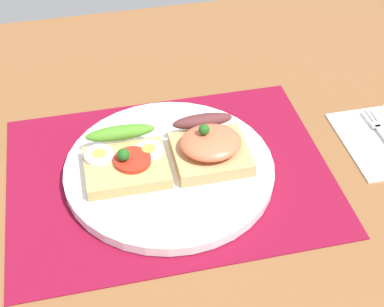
% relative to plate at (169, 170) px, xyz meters
% --- Properties ---
extents(ground_plane, '(1.20, 0.90, 0.03)m').
position_rel_plate_xyz_m(ground_plane, '(0.00, 0.00, -0.03)').
color(ground_plane, brown).
extents(placemat, '(0.41, 0.31, 0.00)m').
position_rel_plate_xyz_m(placemat, '(0.00, 0.00, -0.01)').
color(placemat, maroon).
rests_on(placemat, ground_plane).
extents(plate, '(0.27, 0.27, 0.01)m').
position_rel_plate_xyz_m(plate, '(0.00, 0.00, 0.00)').
color(plate, white).
rests_on(plate, placemat).
extents(sandwich_egg_tomato, '(0.10, 0.10, 0.04)m').
position_rel_plate_xyz_m(sandwich_egg_tomato, '(-0.05, 0.01, 0.02)').
color(sandwich_egg_tomato, tan).
rests_on(sandwich_egg_tomato, plate).
extents(sandwich_salmon, '(0.10, 0.10, 0.05)m').
position_rel_plate_xyz_m(sandwich_salmon, '(0.05, 0.01, 0.03)').
color(sandwich_salmon, tan).
rests_on(sandwich_salmon, plate).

